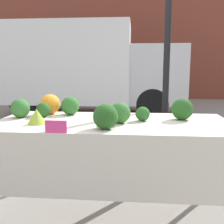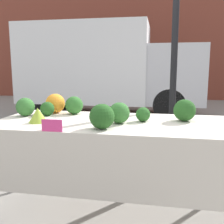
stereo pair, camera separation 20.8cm
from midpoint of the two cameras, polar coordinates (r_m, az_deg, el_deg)
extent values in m
plane|color=gray|center=(2.53, 2.52, -20.95)|extent=(40.00, 40.00, 0.00)
cube|color=brown|center=(11.48, 9.34, 17.82)|extent=(16.00, 0.60, 5.89)
cylinder|color=black|center=(2.94, 15.23, 7.56)|extent=(0.07, 0.07, 2.39)
cube|color=white|center=(7.41, -4.92, 10.41)|extent=(3.43, 1.81, 2.08)
cube|color=silver|center=(7.16, 14.33, 7.85)|extent=(1.41, 1.67, 1.49)
cylinder|color=black|center=(6.49, 13.24, 1.46)|extent=(0.78, 0.22, 0.78)
cylinder|color=black|center=(7.92, 12.77, 2.92)|extent=(0.78, 0.22, 0.78)
cylinder|color=black|center=(7.10, -13.73, 2.13)|extent=(0.78, 0.22, 0.78)
cylinder|color=black|center=(8.43, -9.72, 3.41)|extent=(0.78, 0.22, 0.78)
cube|color=beige|center=(2.22, 2.68, -2.43)|extent=(1.99, 0.89, 0.03)
cube|color=beige|center=(1.88, 0.75, -12.55)|extent=(1.99, 0.01, 0.46)
cylinder|color=black|center=(2.96, -14.77, -8.05)|extent=(0.05, 0.05, 0.81)
cylinder|color=black|center=(2.77, 23.67, -9.80)|extent=(0.05, 0.05, 0.81)
sphere|color=orange|center=(2.66, -10.08, 1.85)|extent=(0.19, 0.19, 0.19)
cone|color=#93B238|center=(2.22, -13.30, -0.70)|extent=(0.15, 0.15, 0.12)
sphere|color=#23511E|center=(2.51, -11.64, 0.67)|extent=(0.13, 0.13, 0.13)
sphere|color=#285B23|center=(2.23, 9.43, -0.54)|extent=(0.12, 0.12, 0.12)
sphere|color=#336B2D|center=(2.55, -16.17, 1.05)|extent=(0.17, 0.17, 0.17)
sphere|color=#336B2D|center=(2.13, 4.38, -0.21)|extent=(0.17, 0.17, 0.17)
sphere|color=#2D6628|center=(2.56, -5.97, 1.45)|extent=(0.17, 0.17, 0.17)
sphere|color=#23511E|center=(2.33, 18.01, 0.34)|extent=(0.19, 0.19, 0.19)
sphere|color=#23511E|center=(1.93, 0.87, -0.99)|extent=(0.19, 0.19, 0.19)
cube|color=#E53D84|center=(1.88, -9.90, -2.94)|extent=(0.15, 0.01, 0.09)
camera|label=1|loc=(0.10, -87.30, 0.46)|focal=42.00mm
camera|label=2|loc=(0.10, 92.70, -0.46)|focal=42.00mm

